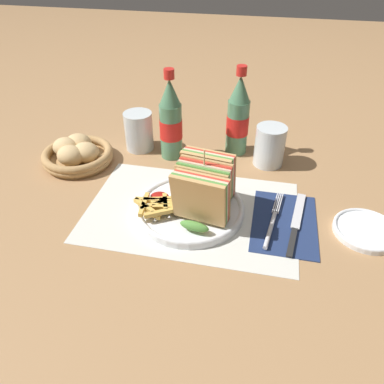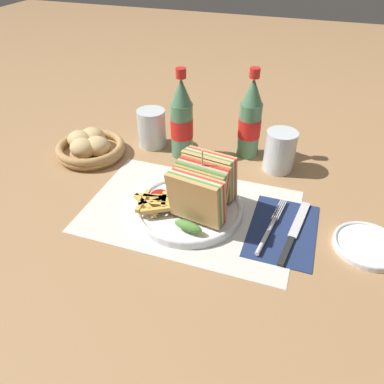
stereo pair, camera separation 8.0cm
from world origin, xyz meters
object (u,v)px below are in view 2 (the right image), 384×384
object	(u,v)px
club_sandwich	(202,189)
coke_bottle_far	(250,120)
plate_main	(189,208)
fork	(269,230)
coke_bottle_near	(182,120)
glass_near	(280,151)
glass_far	(152,130)
bread_basket	(90,147)
knife	(294,232)
side_saucer	(368,245)

from	to	relation	value
club_sandwich	coke_bottle_far	size ratio (longest dim) A/B	0.76
plate_main	coke_bottle_far	world-z (taller)	coke_bottle_far
fork	coke_bottle_far	xyz separation A→B (m)	(-0.11, 0.29, 0.09)
plate_main	coke_bottle_near	distance (m)	0.26
glass_near	plate_main	bearing A→B (deg)	-123.22
club_sandwich	glass_far	xyz separation A→B (m)	(-0.22, 0.25, -0.03)
plate_main	glass_far	xyz separation A→B (m)	(-0.19, 0.25, 0.03)
fork	bread_basket	distance (m)	0.53
coke_bottle_far	glass_far	xyz separation A→B (m)	(-0.26, -0.04, -0.05)
fork	knife	world-z (taller)	fork
glass_far	coke_bottle_far	bearing A→B (deg)	7.90
coke_bottle_near	side_saucer	xyz separation A→B (m)	(0.46, -0.21, -0.09)
club_sandwich	coke_bottle_far	bearing A→B (deg)	82.69
glass_far	side_saucer	bearing A→B (deg)	-23.00
coke_bottle_near	plate_main	bearing A→B (deg)	-66.36
glass_near	bread_basket	world-z (taller)	glass_near
coke_bottle_near	side_saucer	distance (m)	0.52
coke_bottle_far	side_saucer	xyz separation A→B (m)	(0.30, -0.27, -0.09)
fork	glass_far	xyz separation A→B (m)	(-0.37, 0.26, 0.04)
side_saucer	plate_main	bearing A→B (deg)	-178.49
knife	glass_far	size ratio (longest dim) A/B	1.99
glass_near	glass_far	size ratio (longest dim) A/B	1.00
glass_far	knife	bearing A→B (deg)	-30.14
glass_far	bread_basket	size ratio (longest dim) A/B	0.58
plate_main	knife	distance (m)	0.22
glass_near	side_saucer	world-z (taller)	glass_near
glass_near	glass_far	world-z (taller)	same
plate_main	glass_near	distance (m)	0.29
club_sandwich	glass_far	distance (m)	0.34
coke_bottle_near	bread_basket	bearing A→B (deg)	-160.32
fork	coke_bottle_far	size ratio (longest dim) A/B	0.79
knife	plate_main	bearing A→B (deg)	-171.29
coke_bottle_near	knife	bearing A→B (deg)	-34.43
bread_basket	club_sandwich	bearing A→B (deg)	-21.92
club_sandwich	glass_near	world-z (taller)	club_sandwich
fork	club_sandwich	bearing A→B (deg)	-175.67
club_sandwich	glass_far	size ratio (longest dim) A/B	1.72
coke_bottle_far	glass_near	bearing A→B (deg)	-27.21
coke_bottle_near	glass_far	xyz separation A→B (m)	(-0.10, 0.02, -0.05)
knife	glass_near	size ratio (longest dim) A/B	1.99
knife	coke_bottle_far	xyz separation A→B (m)	(-0.16, 0.28, 0.09)
coke_bottle_near	coke_bottle_far	xyz separation A→B (m)	(0.16, 0.06, 0.00)
glass_far	side_saucer	xyz separation A→B (m)	(0.56, -0.24, -0.04)
coke_bottle_near	coke_bottle_far	distance (m)	0.17
coke_bottle_near	glass_far	world-z (taller)	coke_bottle_near
knife	coke_bottle_far	size ratio (longest dim) A/B	0.88
plate_main	glass_far	size ratio (longest dim) A/B	2.26
club_sandwich	knife	world-z (taller)	club_sandwich
club_sandwich	glass_near	xyz separation A→B (m)	(0.13, 0.24, -0.02)
club_sandwich	fork	distance (m)	0.16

